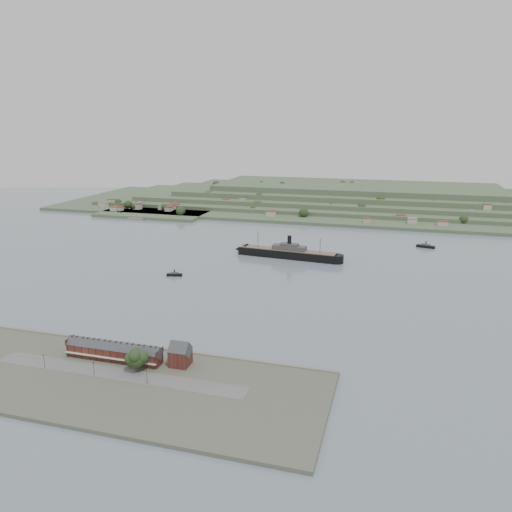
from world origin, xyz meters
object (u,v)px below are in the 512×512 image
(terrace_row, at_px, (114,351))
(gabled_building, at_px, (180,354))
(steamship, at_px, (285,253))
(tugboat, at_px, (174,274))
(fig_tree, at_px, (136,358))

(terrace_row, relative_size, gabled_building, 3.95)
(terrace_row, bearing_deg, steamship, 80.47)
(terrace_row, distance_m, tugboat, 159.11)
(fig_tree, bearing_deg, steamship, 85.16)
(steamship, xyz_separation_m, tugboat, (-77.00, -84.69, -3.45))
(gabled_building, xyz_separation_m, steamship, (2.68, 235.37, -3.29))
(tugboat, bearing_deg, fig_tree, -71.19)
(terrace_row, xyz_separation_m, steamship, (40.18, 239.39, -1.94))
(steamship, bearing_deg, tugboat, -132.28)
(gabled_building, height_order, fig_tree, gabled_building)
(steamship, distance_m, tugboat, 114.51)
(terrace_row, bearing_deg, tugboat, 103.38)
(steamship, xyz_separation_m, fig_tree, (-21.06, -248.90, 5.02))
(gabled_building, relative_size, steamship, 0.13)
(gabled_building, relative_size, fig_tree, 1.09)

